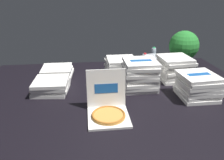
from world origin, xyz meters
TOP-DOWN VIEW (x-y plane):
  - ground_plane at (0.00, 0.00)m, footprint 3.20×2.40m
  - open_pizza_box at (-0.14, -0.39)m, footprint 0.37×0.42m
  - pizza_stack_right_mid at (0.79, 0.37)m, footprint 0.43×0.42m
  - pizza_stack_left_near at (-0.72, 0.17)m, footprint 0.41×0.41m
  - pizza_stack_center_far at (0.29, 0.16)m, footprint 0.40×0.40m
  - pizza_stack_left_far at (0.13, 0.64)m, footprint 0.40×0.41m
  - pizza_stack_center_near at (-0.70, 0.58)m, footprint 0.41×0.40m
  - pizza_stack_left_mid at (0.85, -0.14)m, footprint 0.41×0.40m
  - ice_bucket at (0.67, 0.85)m, footprint 0.28×0.28m
  - water_bottle_0 at (0.50, 0.73)m, footprint 0.07×0.07m
  - water_bottle_1 at (0.72, 1.04)m, footprint 0.07×0.07m
  - water_bottle_2 at (0.48, 0.63)m, footprint 0.07×0.07m
  - potted_plant at (1.09, 0.82)m, footprint 0.42×0.42m

SIDE VIEW (x-z plane):
  - ground_plane at x=0.00m, z-range -0.02..0.00m
  - open_pizza_box at x=-0.14m, z-range -0.12..0.27m
  - pizza_stack_left_near at x=-0.72m, z-range 0.00..0.15m
  - pizza_stack_center_near at x=-0.70m, z-range 0.00..0.15m
  - ice_bucket at x=0.67m, z-range 0.00..0.17m
  - pizza_stack_left_far at x=0.13m, z-range 0.00..0.22m
  - water_bottle_0 at x=0.50m, z-range -0.01..0.25m
  - water_bottle_1 at x=0.72m, z-range -0.01..0.25m
  - water_bottle_2 at x=0.48m, z-range -0.01..0.25m
  - pizza_stack_left_mid at x=0.85m, z-range 0.00..0.26m
  - pizza_stack_right_mid at x=0.79m, z-range 0.00..0.29m
  - pizza_stack_center_far at x=0.29m, z-range 0.00..0.33m
  - potted_plant at x=1.09m, z-range 0.04..0.57m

